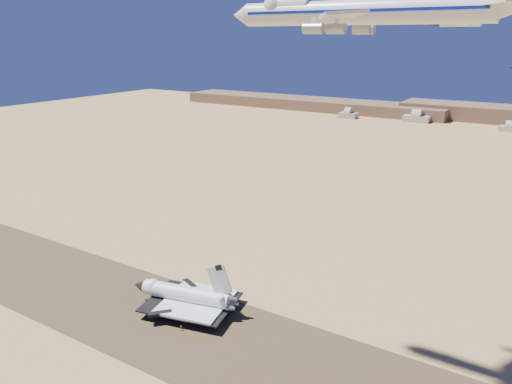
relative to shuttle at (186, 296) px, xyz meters
The scene contains 9 objects.
ground 20.15m from the shuttle, 31.64° to the right, with size 1200.00×1200.00×0.00m, color tan.
runway 20.14m from the shuttle, 31.64° to the right, with size 600.00×50.00×0.06m, color #493A24.
hangars 470.68m from the shuttle, 95.79° to the left, with size 200.50×29.50×30.00m.
shuttle is the anchor object (origin of this frame).
carrier_747 114.12m from the shuttle, ahead, with size 75.35×58.54×18.81m.
crew_a 14.99m from the shuttle, 56.53° to the right, with size 0.70×0.46×1.93m, color #C8590B.
crew_b 11.98m from the shuttle, 40.83° to the right, with size 0.79×0.45×1.62m, color #C8590B.
crew_c 11.19m from the shuttle, 50.26° to the right, with size 1.06×0.54×1.82m, color #C8590B.
chase_jet_d 131.11m from the shuttle, 32.89° to the left, with size 15.68×8.35×3.90m.
Camera 1 is at (93.25, -114.90, 97.24)m, focal length 35.00 mm.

